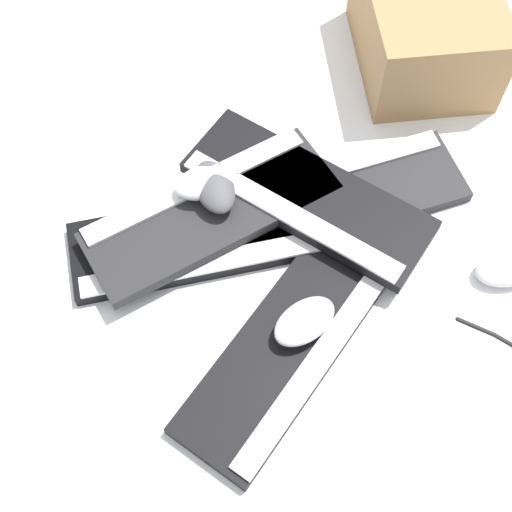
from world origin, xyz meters
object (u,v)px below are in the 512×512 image
keyboard_2 (289,347)px  mouse_2 (507,268)px  keyboard_0 (341,196)px  keyboard_4 (307,197)px  mouse_0 (305,321)px  cardboard_box (426,28)px  keyboard_3 (211,212)px  mouse_1 (206,182)px  mouse_3 (214,187)px  keyboard_1 (200,241)px

keyboard_2 → mouse_2: size_ratio=4.08×
keyboard_0 → keyboard_4: bearing=139.3°
mouse_0 → cardboard_box: (0.64, 0.10, 0.04)m
keyboard_3 → keyboard_4: size_ratio=1.03×
keyboard_2 → mouse_2: 0.39m
mouse_1 → keyboard_3: bearing=81.2°
mouse_3 → cardboard_box: 0.54m
mouse_0 → mouse_3: size_ratio=1.00×
keyboard_3 → cardboard_box: size_ratio=1.51×
keyboard_3 → mouse_3: (0.03, 0.01, 0.04)m
keyboard_4 → keyboard_1: bearing=142.5°
mouse_2 → keyboard_0: bearing=138.4°
keyboard_4 → mouse_2: 0.36m
keyboard_0 → mouse_1: (-0.14, 0.19, 0.07)m
keyboard_1 → keyboard_0: bearing=-38.3°
keyboard_1 → mouse_3: 0.10m
keyboard_4 → mouse_3: mouse_3 is taller
keyboard_0 → keyboard_2: size_ratio=0.97×
keyboard_1 → keyboard_3: bearing=5.5°
mouse_2 → cardboard_box: cardboard_box is taller
mouse_0 → keyboard_0: bearing=36.0°
keyboard_1 → mouse_2: (0.22, -0.47, 0.01)m
mouse_0 → mouse_1: (0.12, 0.26, 0.03)m
keyboard_1 → mouse_1: mouse_1 is taller
keyboard_4 → cardboard_box: bearing=-2.1°
keyboard_1 → mouse_1: bearing=22.3°
keyboard_4 → mouse_3: size_ratio=4.05×
keyboard_1 → cardboard_box: bearing=-13.1°
mouse_2 → mouse_0: bearing=-175.3°
keyboard_1 → keyboard_2: size_ratio=0.94×
keyboard_3 → cardboard_box: 0.56m
mouse_2 → keyboard_1: bearing=161.0°
keyboard_3 → mouse_1: bearing=42.0°
keyboard_2 → cardboard_box: size_ratio=1.47×
mouse_0 → mouse_3: bearing=84.7°
keyboard_0 → keyboard_4: (-0.05, 0.04, 0.03)m
mouse_1 → cardboard_box: (0.52, -0.17, 0.01)m
mouse_2 → cardboard_box: (0.36, 0.33, 0.07)m
keyboard_0 → mouse_0: mouse_0 is taller
mouse_3 → mouse_0: bearing=-168.0°
keyboard_0 → cardboard_box: cardboard_box is taller
mouse_2 → mouse_3: bearing=153.1°
keyboard_0 → mouse_3: size_ratio=3.95×
keyboard_0 → keyboard_3: bearing=134.2°
mouse_1 → mouse_0: bearing=104.3°
keyboard_1 → cardboard_box: 0.61m
keyboard_4 → mouse_1: mouse_1 is taller
keyboard_3 → keyboard_4: bearing=-47.8°
mouse_1 → mouse_3: bearing=124.8°
keyboard_0 → keyboard_4: keyboard_4 is taller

